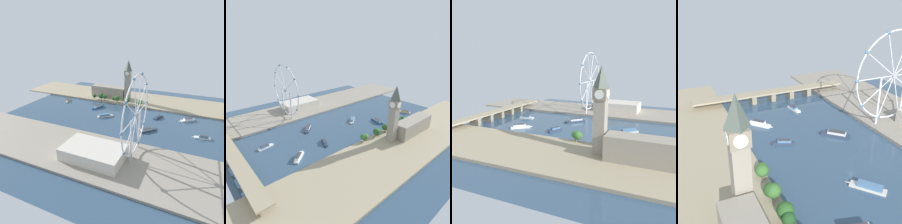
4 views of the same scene
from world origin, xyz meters
TOP-DOWN VIEW (x-y plane):
  - ground_plane at (0.00, 0.00)m, footprint 388.07×388.07m
  - riverbank_left at (-109.03, 0.00)m, footprint 90.00×520.00m
  - clock_tower at (-91.80, -13.80)m, footprint 13.45×13.45m
  - tree_row_embankment at (-69.34, -24.58)m, footprint 12.80×108.65m
  - ferris_wheel at (89.12, 59.81)m, footprint 95.81×3.20m
  - river_bridge at (0.00, 177.23)m, footprint 200.07×17.25m
  - tour_boat_0 at (-0.78, -22.43)m, footprint 23.05×27.14m
  - tour_boat_1 at (-39.38, 110.91)m, footprint 22.50×25.01m
  - tour_boat_4 at (22.18, 58.29)m, footprint 26.58×26.53m
  - tour_boat_5 at (-31.78, 64.08)m, footprint 23.58×13.29m
  - tour_boat_6 at (12.42, 134.65)m, footprint 8.45×25.15m

SIDE VIEW (x-z plane):
  - ground_plane at x=0.00m, z-range 0.00..0.00m
  - riverbank_left at x=-109.03m, z-range 0.00..3.00m
  - tour_boat_6 at x=12.42m, z-range -0.50..4.37m
  - tour_boat_5 at x=-31.78m, z-range -0.45..4.44m
  - tour_boat_4 at x=22.18m, z-range -0.46..4.74m
  - tour_boat_0 at x=-0.78m, z-range -0.37..4.71m
  - tour_boat_1 at x=-39.38m, z-range -0.54..5.27m
  - river_bridge at x=0.00m, z-range 2.58..14.58m
  - tree_row_embankment at x=-69.34m, z-range 3.95..17.62m
  - clock_tower at x=-91.80m, z-range 4.57..87.10m
  - ferris_wheel at x=89.12m, z-range 4.12..100.87m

